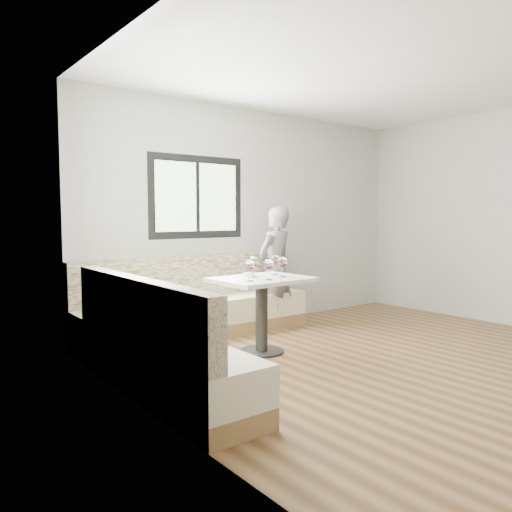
% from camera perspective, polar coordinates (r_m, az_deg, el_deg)
% --- Properties ---
extents(room, '(5.01, 5.01, 2.81)m').
position_cam_1_polar(room, '(4.86, 16.90, 4.25)').
color(room, brown).
rests_on(room, ground).
extents(banquette, '(2.90, 2.80, 0.95)m').
position_cam_1_polar(banquette, '(5.13, -8.28, -7.74)').
color(banquette, olive).
rests_on(banquette, ground).
extents(table, '(0.98, 0.78, 0.79)m').
position_cam_1_polar(table, '(5.19, 0.65, -4.65)').
color(table, black).
rests_on(table, ground).
extents(person, '(0.63, 0.49, 1.54)m').
position_cam_1_polar(person, '(6.33, 2.22, -1.31)').
color(person, slate).
rests_on(person, ground).
extents(olive_ramekin, '(0.11, 0.11, 0.05)m').
position_cam_1_polar(olive_ramekin, '(5.20, -0.81, -2.17)').
color(olive_ramekin, white).
rests_on(olive_ramekin, table).
extents(wine_glass_a, '(0.10, 0.10, 0.22)m').
position_cam_1_polar(wine_glass_a, '(4.86, -0.67, -1.13)').
color(wine_glass_a, white).
rests_on(wine_glass_a, table).
extents(wine_glass_b, '(0.10, 0.10, 0.22)m').
position_cam_1_polar(wine_glass_b, '(4.95, 1.49, -1.03)').
color(wine_glass_b, white).
rests_on(wine_glass_b, table).
extents(wine_glass_c, '(0.10, 0.10, 0.22)m').
position_cam_1_polar(wine_glass_c, '(5.20, 3.05, -0.75)').
color(wine_glass_c, white).
rests_on(wine_glass_c, table).
extents(wine_glass_d, '(0.10, 0.10, 0.22)m').
position_cam_1_polar(wine_glass_d, '(5.24, -0.23, -0.71)').
color(wine_glass_d, white).
rests_on(wine_glass_d, table).
extents(wine_glass_e, '(0.10, 0.10, 0.22)m').
position_cam_1_polar(wine_glass_e, '(5.41, 2.27, -0.54)').
color(wine_glass_e, white).
rests_on(wine_glass_e, table).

